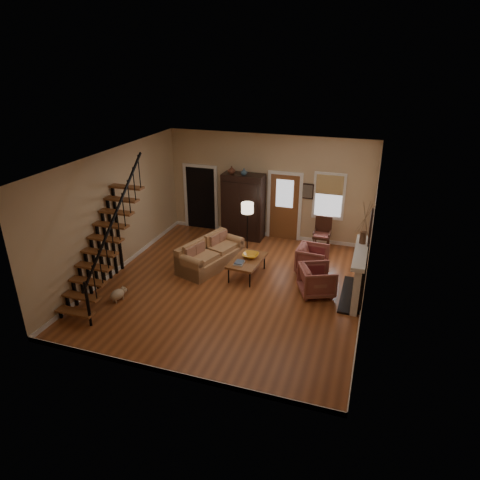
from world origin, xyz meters
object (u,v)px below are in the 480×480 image
(sofa, at_px, (211,254))
(armchair_left, at_px, (317,280))
(armoire, at_px, (243,206))
(coffee_table, at_px, (247,267))
(floor_lamp, at_px, (247,228))
(armchair_right, at_px, (312,259))
(side_chair, at_px, (322,234))

(sofa, relative_size, armchair_left, 2.44)
(armoire, height_order, coffee_table, armoire)
(floor_lamp, bearing_deg, coffee_table, -72.59)
(armchair_left, distance_m, armchair_right, 1.21)
(sofa, distance_m, armchair_left, 3.10)
(armchair_left, height_order, floor_lamp, floor_lamp)
(armchair_right, distance_m, side_chair, 1.47)
(sofa, height_order, armchair_left, sofa)
(armoire, bearing_deg, armchair_right, -33.40)
(coffee_table, relative_size, floor_lamp, 0.81)
(armchair_left, bearing_deg, sofa, 55.46)
(armchair_right, relative_size, side_chair, 0.79)
(armchair_left, relative_size, floor_lamp, 0.53)
(armoire, xyz_separation_m, side_chair, (2.55, -0.20, -0.54))
(sofa, relative_size, armchair_right, 2.51)
(coffee_table, xyz_separation_m, side_chair, (1.64, 2.27, 0.27))
(coffee_table, distance_m, floor_lamp, 1.55)
(floor_lamp, bearing_deg, side_chair, 23.01)
(floor_lamp, bearing_deg, armoire, 113.56)
(floor_lamp, bearing_deg, sofa, -120.51)
(armchair_left, xyz_separation_m, floor_lamp, (-2.35, 1.75, 0.41))
(armoire, relative_size, armchair_left, 2.54)
(coffee_table, bearing_deg, armoire, 110.16)
(floor_lamp, bearing_deg, armchair_left, -36.56)
(armoire, distance_m, armchair_left, 4.05)
(armoire, height_order, floor_lamp, armoire)
(armoire, bearing_deg, sofa, -95.55)
(sofa, xyz_separation_m, armchair_right, (2.73, 0.60, -0.01))
(floor_lamp, relative_size, side_chair, 1.54)
(coffee_table, bearing_deg, sofa, 169.10)
(sofa, xyz_separation_m, armchair_left, (3.04, -0.57, -0.00))
(armoire, distance_m, coffee_table, 2.75)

